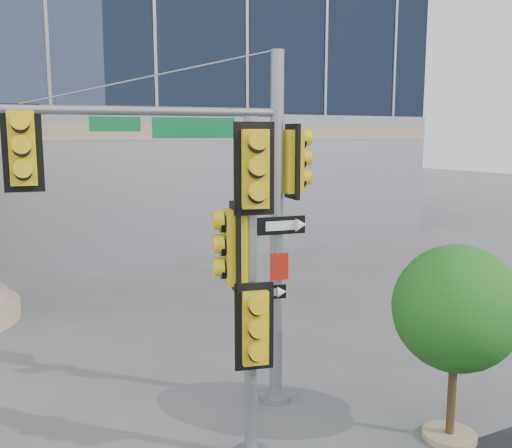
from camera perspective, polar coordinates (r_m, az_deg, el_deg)
name	(u,v)px	position (r m, az deg, el deg)	size (l,w,h in m)	color
ground	(293,419)	(10.94, 3.75, -18.88)	(120.00, 120.00, 0.00)	#545456
main_signal_pole	(214,193)	(10.10, -4.22, 3.12)	(5.08, 1.14, 6.59)	slate
secondary_signal_pole	(248,267)	(8.53, -0.76, -4.27)	(0.93, 0.82, 5.36)	slate
street_tree	(457,313)	(10.05, 19.48, -8.39)	(2.14, 2.09, 3.34)	tan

